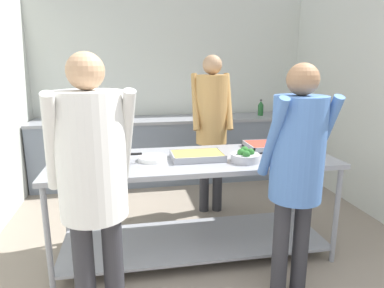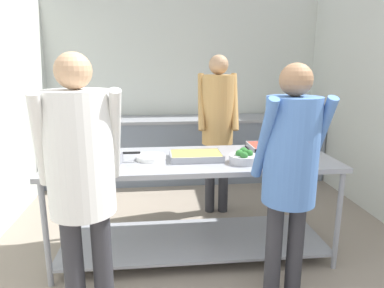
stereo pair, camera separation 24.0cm
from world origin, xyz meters
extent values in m
cube|color=silver|center=(0.00, 4.01, 1.32)|extent=(4.10, 0.06, 2.65)
cube|color=slate|center=(0.00, 3.64, 0.44)|extent=(3.94, 0.62, 0.88)
cube|color=gray|center=(0.00, 3.64, 0.90)|extent=(3.94, 0.65, 0.04)
cube|color=black|center=(0.74, 3.64, 0.91)|extent=(0.55, 0.45, 0.02)
cube|color=gray|center=(-0.11, 1.60, 0.87)|extent=(2.40, 0.85, 0.04)
cube|color=gray|center=(-0.11, 1.60, 0.12)|extent=(2.32, 0.77, 0.02)
cylinder|color=gray|center=(-1.27, 1.23, 0.43)|extent=(0.04, 0.04, 0.85)
cylinder|color=gray|center=(1.04, 1.23, 0.43)|extent=(0.04, 0.04, 0.85)
cylinder|color=gray|center=(-1.27, 1.98, 0.43)|extent=(0.04, 0.04, 0.85)
cylinder|color=gray|center=(1.04, 1.98, 0.43)|extent=(0.04, 0.04, 0.85)
cylinder|color=gray|center=(-0.86, 1.54, 0.94)|extent=(0.32, 0.32, 0.09)
cylinder|color=#B7472D|center=(-0.86, 1.54, 0.97)|extent=(0.28, 0.28, 0.01)
cylinder|color=black|center=(-0.63, 1.54, 0.97)|extent=(0.14, 0.02, 0.02)
cylinder|color=white|center=(-0.47, 1.59, 0.90)|extent=(0.25, 0.25, 0.01)
cylinder|color=white|center=(-0.47, 1.59, 0.91)|extent=(0.24, 0.24, 0.01)
cylinder|color=white|center=(-0.47, 1.59, 0.92)|extent=(0.24, 0.24, 0.01)
cube|color=gray|center=(-0.09, 1.57, 0.90)|extent=(0.44, 0.30, 0.01)
cube|color=gold|center=(-0.09, 1.57, 0.92)|extent=(0.42, 0.28, 0.04)
cube|color=gray|center=(-0.09, 1.43, 0.92)|extent=(0.44, 0.01, 0.05)
cube|color=gray|center=(-0.09, 1.72, 0.92)|extent=(0.44, 0.01, 0.05)
cube|color=gray|center=(-0.31, 1.57, 0.92)|extent=(0.01, 0.30, 0.05)
cube|color=gray|center=(0.12, 1.57, 0.92)|extent=(0.01, 0.30, 0.05)
cylinder|color=#B2B2B7|center=(0.28, 1.42, 0.92)|extent=(0.24, 0.24, 0.07)
sphere|color=#2D702D|center=(0.32, 1.42, 0.97)|extent=(0.06, 0.06, 0.06)
sphere|color=#2D702D|center=(0.29, 1.48, 0.97)|extent=(0.07, 0.07, 0.07)
sphere|color=#2D702D|center=(0.24, 1.42, 0.97)|extent=(0.06, 0.06, 0.06)
sphere|color=#2D702D|center=(0.26, 1.36, 0.97)|extent=(0.06, 0.06, 0.06)
cube|color=gray|center=(0.65, 1.80, 0.90)|extent=(0.42, 0.34, 0.01)
cube|color=#B23D2D|center=(0.65, 1.80, 0.92)|extent=(0.40, 0.32, 0.04)
cube|color=gray|center=(0.65, 1.64, 0.92)|extent=(0.42, 0.01, 0.05)
cube|color=gray|center=(0.65, 1.96, 0.92)|extent=(0.42, 0.01, 0.05)
cube|color=gray|center=(0.44, 1.80, 0.92)|extent=(0.01, 0.34, 0.05)
cube|color=gray|center=(0.85, 1.80, 0.92)|extent=(0.01, 0.34, 0.05)
cylinder|color=#2D2D33|center=(0.37, 0.88, 0.39)|extent=(0.11, 0.11, 0.77)
cylinder|color=#2D2D33|center=(0.53, 0.88, 0.39)|extent=(0.11, 0.11, 0.77)
cylinder|color=#4770B2|center=(0.27, 0.87, 1.21)|extent=(0.09, 0.32, 0.58)
cylinder|color=#4770B2|center=(0.64, 0.89, 1.21)|extent=(0.09, 0.32, 0.58)
cylinder|color=#4770B2|center=(0.45, 0.88, 1.13)|extent=(0.36, 0.36, 0.71)
sphere|color=#8C6647|center=(0.45, 0.88, 1.59)|extent=(0.21, 0.21, 0.21)
cylinder|color=#2D2D33|center=(-0.96, 0.77, 0.40)|extent=(0.13, 0.13, 0.80)
cylinder|color=#2D2D33|center=(-0.79, 0.81, 0.40)|extent=(0.13, 0.13, 0.80)
cylinder|color=silver|center=(-1.07, 0.74, 1.26)|extent=(0.15, 0.34, 0.60)
cylinder|color=silver|center=(-0.67, 0.84, 1.26)|extent=(0.15, 0.34, 0.60)
cylinder|color=silver|center=(-0.87, 0.79, 1.17)|extent=(0.39, 0.39, 0.74)
sphere|color=tan|center=(-0.87, 0.79, 1.64)|extent=(0.21, 0.21, 0.21)
cylinder|color=#2D2D33|center=(0.32, 2.45, 0.41)|extent=(0.11, 0.11, 0.81)
cylinder|color=#2D2D33|center=(0.17, 2.46, 0.41)|extent=(0.11, 0.11, 0.81)
cylinder|color=tan|center=(0.43, 2.44, 1.28)|extent=(0.10, 0.34, 0.61)
cylinder|color=tan|center=(0.06, 2.47, 1.28)|extent=(0.10, 0.34, 0.61)
cylinder|color=tan|center=(0.25, 2.46, 1.19)|extent=(0.34, 0.34, 0.75)
sphere|color=tan|center=(0.25, 2.46, 1.67)|extent=(0.21, 0.21, 0.21)
cylinder|color=#23602D|center=(1.29, 3.63, 1.00)|extent=(0.08, 0.08, 0.16)
cone|color=#23602D|center=(1.29, 3.63, 1.11)|extent=(0.07, 0.07, 0.06)
cylinder|color=black|center=(1.29, 3.63, 1.15)|extent=(0.03, 0.03, 0.02)
camera|label=1|loc=(-0.65, -1.17, 1.69)|focal=32.00mm
camera|label=2|loc=(-0.41, -1.21, 1.69)|focal=32.00mm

